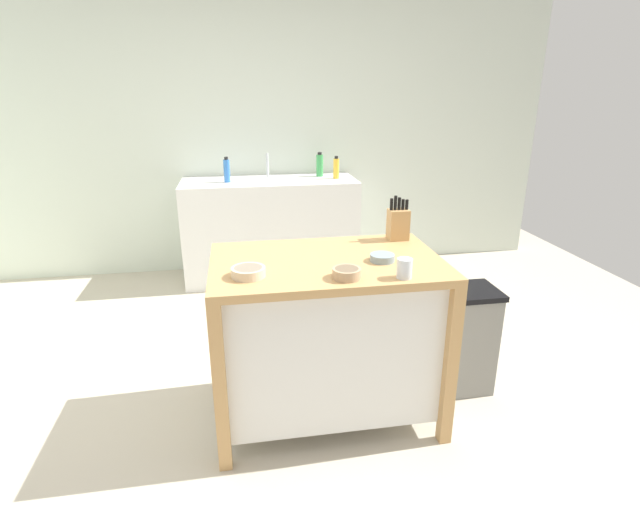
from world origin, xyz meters
name	(u,v)px	position (x,y,z in m)	size (l,w,h in m)	color
ground_plane	(284,402)	(0.00, 0.00, 0.00)	(6.62, 6.62, 0.00)	#BCB29E
wall_back	(256,132)	(0.00, 2.34, 1.30)	(5.62, 0.10, 2.60)	silver
kitchen_island	(326,330)	(0.22, -0.11, 0.50)	(1.15, 0.74, 0.89)	tan
knife_block	(398,223)	(0.68, 0.16, 0.98)	(0.11, 0.09, 0.25)	tan
bowl_stoneware_deep	(347,273)	(0.27, -0.36, 0.91)	(0.13, 0.13, 0.05)	tan
bowl_ceramic_wide	(382,257)	(0.49, -0.17, 0.91)	(0.12, 0.12, 0.04)	gray
bowl_ceramic_small	(248,272)	(-0.17, -0.27, 0.91)	(0.16, 0.16, 0.04)	beige
drinking_cup	(404,268)	(0.52, -0.40, 0.93)	(0.07, 0.07, 0.09)	silver
trash_bin	(461,339)	(1.04, -0.02, 0.32)	(0.36, 0.28, 0.63)	slate
sink_counter	(271,229)	(0.08, 1.99, 0.46)	(1.56, 0.60, 0.91)	silver
sink_faucet	(268,165)	(0.08, 2.13, 1.02)	(0.02, 0.02, 0.22)	#B7BCC1
bottle_dish_soap	(336,168)	(0.69, 1.96, 1.01)	(0.05, 0.05, 0.20)	yellow
bottle_spray_cleaner	(320,165)	(0.56, 2.11, 1.02)	(0.06, 0.06, 0.22)	green
bottle_hand_soap	(227,170)	(-0.28, 1.95, 1.02)	(0.05, 0.05, 0.22)	blue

